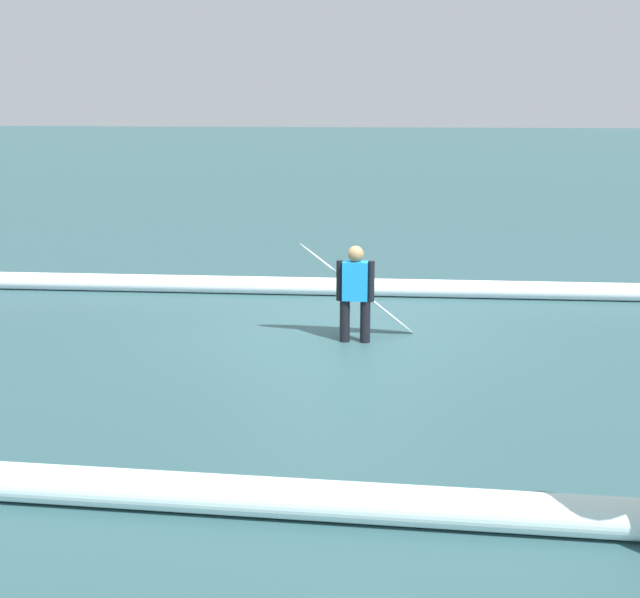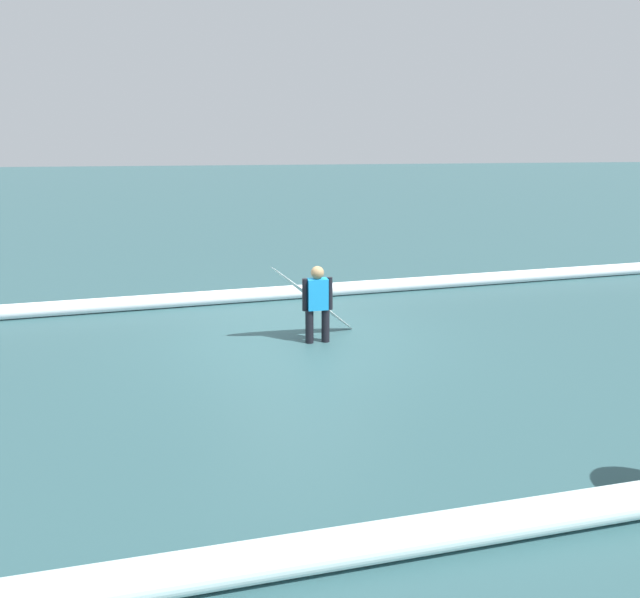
# 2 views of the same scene
# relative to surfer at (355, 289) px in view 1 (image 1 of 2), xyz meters

# --- Properties ---
(ground_plane) EXTENTS (188.11, 188.11, 0.00)m
(ground_plane) POSITION_rel_surfer_xyz_m (0.30, -0.28, -0.74)
(ground_plane) COLOR #2D5156
(surfer) EXTENTS (0.52, 0.22, 1.33)m
(surfer) POSITION_rel_surfer_xyz_m (0.00, 0.00, 0.00)
(surfer) COLOR black
(surfer) RESTS_ON ground_plane
(surfboard) EXTENTS (1.67, 0.79, 1.37)m
(surfboard) POSITION_rel_surfer_xyz_m (-0.01, -0.30, -0.06)
(surfboard) COLOR white
(surfboard) RESTS_ON ground_plane
(wave_crest_foreground) EXTENTS (24.96, 0.98, 0.30)m
(wave_crest_foreground) POSITION_rel_surfer_xyz_m (2.15, -2.87, -0.59)
(wave_crest_foreground) COLOR white
(wave_crest_foreground) RESTS_ON ground_plane
(wave_crest_midground) EXTENTS (23.13, 0.75, 0.32)m
(wave_crest_midground) POSITION_rel_surfer_xyz_m (-0.14, 5.30, -0.57)
(wave_crest_midground) COLOR white
(wave_crest_midground) RESTS_ON ground_plane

